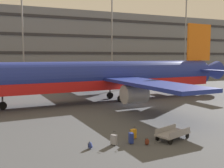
% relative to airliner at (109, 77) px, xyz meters
% --- Properties ---
extents(ground_plane, '(600.00, 600.00, 0.00)m').
position_rel_airliner_xyz_m(ground_plane, '(1.66, -3.51, -3.24)').
color(ground_plane, '#424449').
extents(terminal_structure, '(136.12, 17.28, 18.67)m').
position_rel_airliner_xyz_m(terminal_structure, '(1.66, 45.56, 6.10)').
color(terminal_structure, slate).
rests_on(terminal_structure, ground_plane).
extents(airliner, '(40.47, 32.68, 11.15)m').
position_rel_airliner_xyz_m(airliner, '(0.00, 0.00, 0.00)').
color(airliner, navy).
rests_on(airliner, ground_plane).
extents(light_mast_left, '(1.80, 0.50, 21.34)m').
position_rel_airliner_xyz_m(light_mast_left, '(-8.83, 30.60, 9.12)').
color(light_mast_left, gray).
rests_on(light_mast_left, ground_plane).
extents(light_mast_center_left, '(1.80, 0.50, 22.93)m').
position_rel_airliner_xyz_m(light_mast_center_left, '(13.17, 30.60, 9.93)').
color(light_mast_center_left, gray).
rests_on(light_mast_center_left, ground_plane).
extents(light_mast_center_right, '(1.80, 0.50, 23.25)m').
position_rel_airliner_xyz_m(light_mast_center_right, '(36.65, 30.60, 10.10)').
color(light_mast_center_right, gray).
rests_on(light_mast_center_right, ground_plane).
extents(suitcase_black, '(0.30, 0.39, 0.95)m').
position_rel_airliner_xyz_m(suitcase_black, '(-5.11, -16.76, -2.84)').
color(suitcase_black, navy).
rests_on(suitcase_black, ground_plane).
extents(suitcase_red, '(0.48, 0.40, 0.90)m').
position_rel_airliner_xyz_m(suitcase_red, '(-4.49, -15.90, -2.85)').
color(suitcase_red, orange).
rests_on(suitcase_red, ground_plane).
extents(suitcase_silver, '(0.42, 0.49, 0.94)m').
position_rel_airliner_xyz_m(suitcase_silver, '(-6.31, -16.57, -2.86)').
color(suitcase_silver, gray).
rests_on(suitcase_silver, ground_plane).
extents(backpack_small, '(0.35, 0.29, 0.50)m').
position_rel_airliner_xyz_m(backpack_small, '(-4.23, -17.44, -3.02)').
color(backpack_small, '#592619').
rests_on(backpack_small, ground_plane).
extents(backpack_laid_flat, '(0.41, 0.44, 0.50)m').
position_rel_airliner_xyz_m(backpack_laid_flat, '(-8.00, -16.63, -3.02)').
color(backpack_laid_flat, navy).
rests_on(backpack_laid_flat, ground_plane).
extents(baggage_cart, '(3.34, 2.06, 0.82)m').
position_rel_airliner_xyz_m(baggage_cart, '(-1.91, -17.10, -2.81)').
color(baggage_cart, gray).
rests_on(baggage_cart, ground_plane).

